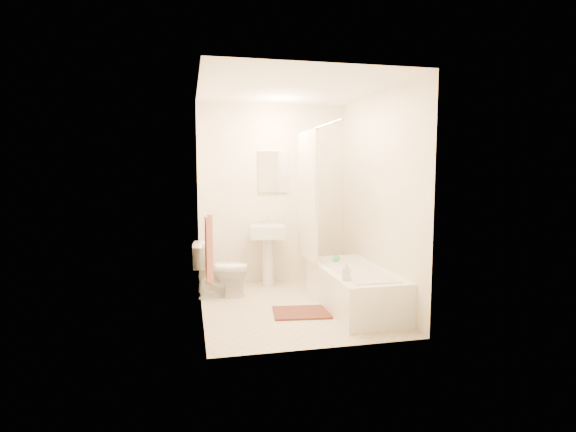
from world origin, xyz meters
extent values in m
plane|color=beige|center=(0.00, 0.00, 0.00)|extent=(2.40, 2.40, 0.00)
plane|color=white|center=(0.00, 0.00, 2.40)|extent=(2.40, 2.40, 0.00)
cube|color=beige|center=(0.00, 1.20, 1.20)|extent=(2.00, 0.02, 2.40)
cube|color=beige|center=(-1.00, 0.00, 1.20)|extent=(0.02, 2.40, 2.40)
cube|color=beige|center=(1.00, 0.00, 1.20)|extent=(0.02, 2.40, 2.40)
cube|color=white|center=(0.00, 1.18, 1.50)|extent=(0.40, 0.03, 0.55)
cylinder|color=silver|center=(0.30, 0.10, 2.00)|extent=(0.03, 1.70, 0.03)
cube|color=silver|center=(0.30, 0.50, 1.22)|extent=(0.04, 0.80, 1.55)
cylinder|color=silver|center=(-0.96, -0.25, 1.10)|extent=(0.02, 0.60, 0.02)
cube|color=#CC7266|center=(-0.93, -0.25, 0.78)|extent=(0.06, 0.45, 0.66)
cylinder|color=white|center=(-0.93, 0.12, 0.70)|extent=(0.11, 0.12, 0.12)
imported|color=white|center=(-0.75, 0.59, 0.33)|extent=(0.70, 0.44, 0.65)
cube|color=#4F2721|center=(0.04, -0.25, 0.01)|extent=(0.64, 0.51, 0.02)
imported|color=white|center=(0.40, -0.62, 0.53)|extent=(0.10, 0.10, 0.18)
cube|color=green|center=(0.61, 0.30, 0.46)|extent=(0.15, 0.23, 0.04)
camera|label=1|loc=(-1.12, -4.78, 1.54)|focal=28.00mm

